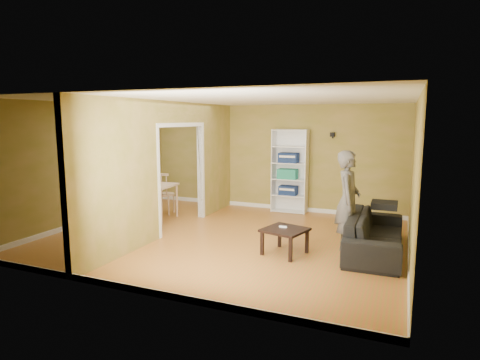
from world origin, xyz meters
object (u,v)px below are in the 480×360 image
Objects in this scene: bookshelf at (290,171)px; chair_far at (165,193)px; sofa at (375,228)px; chair_near at (131,202)px; person at (348,192)px; chair_left at (119,194)px; dining_table at (146,188)px; coffee_table at (285,233)px.

chair_far is at bearing -153.03° from bookshelf.
chair_near reaches higher than sofa.
chair_far is (-4.40, 1.03, -0.51)m from person.
bookshelf is at bearing 27.60° from chair_near.
bookshelf is 2.05× the size of chair_left.
chair_far reaches higher than sofa.
coffee_table is at bearing -17.74° from dining_table.
person is 4.55m from chair_far.
sofa is at bearing -94.03° from person.
chair_near is at bearing -91.48° from dining_table.
sofa reaches higher than dining_table.
chair_near is 0.94× the size of chair_far.
chair_near is (-2.85, -2.49, -0.53)m from bookshelf.
chair_left is 1.02m from chair_near.
chair_far is (0.14, 1.11, 0.03)m from chair_near.
dining_table is (-3.61, 1.16, 0.35)m from coffee_table.
bookshelf reaches higher than coffee_table.
chair_near is at bearing 73.79° from chair_far.
chair_near is at bearing 170.31° from coffee_table.
chair_far is (0.13, 0.58, -0.21)m from dining_table.
coffee_table is 0.67× the size of chair_left.
coffee_table is at bearing -76.02° from bookshelf.
dining_table is at bearing 77.35° from chair_left.
chair_left is (-4.44, 1.23, 0.12)m from coffee_table.
coffee_table is 3.81m from dining_table.
bookshelf is (-1.69, 2.40, -0.00)m from person.
person is 3.09× the size of coffee_table.
bookshelf is 4.15m from chair_left.
chair_near is at bearing 88.70° from person.
chair_far is at bearing 77.10° from sofa.
coffee_table is 4.61m from chair_left.
sofa is at bearing -12.70° from chair_near.
chair_near is at bearing 45.59° from chair_left.
bookshelf is at bearing 103.98° from coffee_table.
person is 4.56m from dining_table.
bookshelf reaches higher than chair_near.
chair_far is at bearing 110.39° from chair_left.
chair_left reaches higher than sofa.
person is (-0.47, 0.01, 0.59)m from sofa.
dining_table is at bearing 162.26° from coffee_table.
bookshelf reaches higher than chair_left.
chair_far is (-4.88, 1.04, 0.08)m from sofa.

